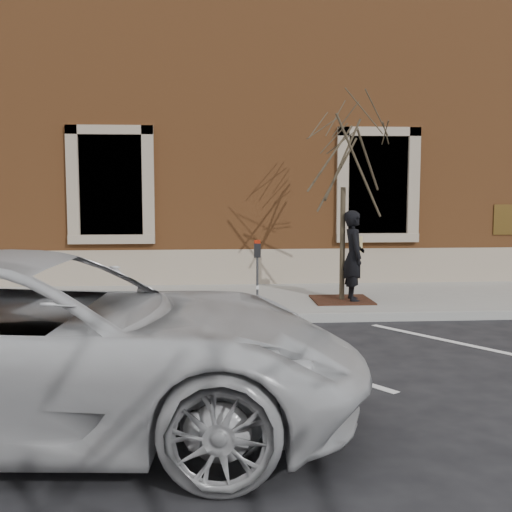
{
  "coord_description": "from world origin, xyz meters",
  "views": [
    {
      "loc": [
        -0.86,
        -10.94,
        2.32
      ],
      "look_at": [
        0.0,
        0.6,
        1.1
      ],
      "focal_mm": 45.0,
      "sensor_mm": 36.0,
      "label": 1
    }
  ],
  "objects": [
    {
      "name": "ground",
      "position": [
        0.0,
        0.0,
        0.0
      ],
      "size": [
        120.0,
        120.0,
        0.0
      ],
      "primitive_type": "plane",
      "color": "#28282B",
      "rests_on": "ground"
    },
    {
      "name": "sidewalk_near",
      "position": [
        0.0,
        1.75,
        0.07
      ],
      "size": [
        40.0,
        3.5,
        0.15
      ],
      "primitive_type": "cube",
      "color": "#9D9B93",
      "rests_on": "ground"
    },
    {
      "name": "curb_near",
      "position": [
        0.0,
        -0.05,
        0.07
      ],
      "size": [
        40.0,
        0.12,
        0.15
      ],
      "primitive_type": "cube",
      "color": "#9E9E99",
      "rests_on": "ground"
    },
    {
      "name": "parking_stripes",
      "position": [
        0.0,
        -2.2,
        0.0
      ],
      "size": [
        28.0,
        4.4,
        0.01
      ],
      "primitive_type": null,
      "color": "silver",
      "rests_on": "ground"
    },
    {
      "name": "building_civic",
      "position": [
        0.0,
        7.74,
        4.0
      ],
      "size": [
        40.0,
        8.62,
        8.0
      ],
      "color": "brown",
      "rests_on": "ground"
    },
    {
      "name": "man",
      "position": [
        1.92,
        1.12,
        1.03
      ],
      "size": [
        0.44,
        0.65,
        1.76
      ],
      "primitive_type": "imported",
      "rotation": [
        0.0,
        0.0,
        1.54
      ],
      "color": "black",
      "rests_on": "sidewalk_near"
    },
    {
      "name": "parking_meter",
      "position": [
        -0.0,
        0.25,
        1.03
      ],
      "size": [
        0.12,
        0.09,
        1.27
      ],
      "rotation": [
        0.0,
        0.0,
        -0.1
      ],
      "color": "#595B60",
      "rests_on": "sidewalk_near"
    },
    {
      "name": "tree_grate",
      "position": [
        1.72,
        1.21,
        0.16
      ],
      "size": [
        1.12,
        1.12,
        0.03
      ],
      "primitive_type": "cube",
      "color": "#3D1D13",
      "rests_on": "sidewalk_near"
    },
    {
      "name": "sapling",
      "position": [
        1.72,
        1.21,
        2.94
      ],
      "size": [
        2.4,
        2.4,
        3.99
      ],
      "color": "#413527",
      "rests_on": "sidewalk_near"
    },
    {
      "name": "white_truck",
      "position": [
        -2.46,
        -4.86,
        0.86
      ],
      "size": [
        6.41,
        3.32,
        1.73
      ],
      "primitive_type": "imported",
      "rotation": [
        0.0,
        0.0,
        1.5
      ],
      "color": "silver",
      "rests_on": "ground"
    }
  ]
}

